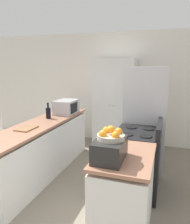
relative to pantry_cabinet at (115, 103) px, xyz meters
name	(u,v)px	position (x,y,z in m)	size (l,w,h in m)	color
wall_back	(116,89)	(-0.04, 0.32, 0.30)	(7.00, 0.06, 2.60)	silver
counter_left	(42,150)	(-0.84, -1.77, -0.56)	(0.60, 2.63, 0.91)	silver
counter_right	(124,194)	(0.75, -2.62, -0.56)	(0.60, 0.93, 0.91)	silver
pantry_cabinet	(115,103)	(0.00, 0.00, 0.00)	(0.91, 0.56, 1.99)	silver
stove	(137,161)	(0.77, -1.74, -0.53)	(0.66, 0.78, 1.07)	black
refrigerator	(146,119)	(0.80, -0.96, -0.08)	(0.72, 0.71, 1.83)	#B7B7BC
microwave	(66,107)	(-0.75, -0.96, 0.05)	(0.37, 0.50, 0.27)	#B2B2B7
wine_bottle	(48,113)	(-0.88, -1.44, 0.02)	(0.09, 0.09, 0.29)	black
toaster_oven	(110,150)	(0.63, -2.79, 0.02)	(0.30, 0.44, 0.21)	black
fruit_bowl	(111,135)	(0.63, -2.78, 0.17)	(0.28, 0.28, 0.14)	#B2A893
cutting_board	(26,128)	(-0.84, -2.14, -0.08)	(0.23, 0.32, 0.02)	#8E6642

